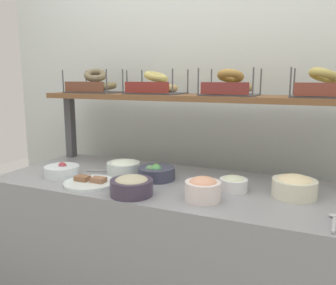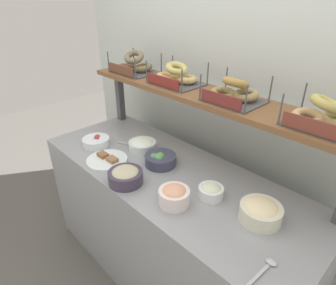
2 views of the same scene
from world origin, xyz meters
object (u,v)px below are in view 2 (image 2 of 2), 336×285
bagel_basket_everything (234,93)px  bowl_scallion_spread (211,191)px  bagel_basket_sesame (323,116)px  bowl_veggie_mix (160,159)px  serving_spoon_by_edge (265,268)px  bagel_basket_plain (176,77)px  bowl_potato_salad (261,212)px  serving_plate_white (107,160)px  bowl_beet_salad (96,142)px  bowl_tuna_salad (126,176)px  bowl_lox_spread (174,195)px  bowl_cream_cheese (142,145)px  bagel_basket_poppy (134,66)px  serving_spoon_near_plate (132,145)px

bagel_basket_everything → bowl_scallion_spread: bearing=-69.8°
bagel_basket_sesame → bowl_veggie_mix: bearing=-162.1°
bowl_scallion_spread → bagel_basket_sesame: (0.35, 0.27, 0.44)m
serving_spoon_by_edge → bagel_basket_plain: (-0.96, 0.48, 0.47)m
bowl_potato_salad → serving_plate_white: bowl_potato_salad is taller
bowl_beet_salad → bagel_basket_plain: 0.71m
bowl_tuna_salad → bowl_scallion_spread: bearing=30.5°
bowl_potato_salad → bowl_beet_salad: (-1.17, -0.16, -0.02)m
bowl_lox_spread → serving_spoon_by_edge: size_ratio=0.89×
bowl_cream_cheese → bagel_basket_everything: (0.54, 0.20, 0.44)m
bowl_veggie_mix → bagel_basket_poppy: size_ratio=0.59×
bowl_tuna_salad → bagel_basket_everything: bearing=58.5°
bowl_tuna_salad → serving_spoon_by_edge: bearing=3.1°
bowl_cream_cheese → bagel_basket_poppy: size_ratio=0.56×
serving_plate_white → bagel_basket_sesame: 1.21m
bowl_tuna_salad → bagel_basket_sesame: size_ratio=0.66×
bowl_scallion_spread → bagel_basket_everything: bearing=110.2°
bowl_cream_cheese → serving_spoon_near_plate: bearing=-168.5°
bagel_basket_everything → bowl_tuna_salad: bearing=-121.5°
bowl_cream_cheese → bowl_scallion_spread: bearing=-5.8°
bowl_veggie_mix → bagel_basket_everything: 0.59m
bowl_veggie_mix → serving_spoon_by_edge: size_ratio=1.10×
bowl_tuna_salad → bowl_potato_salad: bearing=21.9°
bowl_scallion_spread → bagel_basket_everything: size_ratio=0.46×
bowl_potato_salad → serving_spoon_by_edge: bearing=-55.2°
bagel_basket_plain → bowl_cream_cheese: bearing=-113.6°
bowl_beet_salad → bagel_basket_poppy: 0.60m
bowl_tuna_salad → serving_plate_white: size_ratio=0.76×
bowl_cream_cheese → serving_plate_white: 0.26m
serving_spoon_by_edge → bowl_veggie_mix: bearing=165.3°
bowl_beet_salad → serving_spoon_near_plate: bearing=44.3°
bowl_lox_spread → bagel_basket_everything: 0.61m
serving_plate_white → bagel_basket_poppy: 0.72m
bowl_cream_cheese → serving_plate_white: bowl_cream_cheese is taller
bowl_tuna_salad → bowl_veggie_mix: bearing=91.2°
bowl_cream_cheese → bagel_basket_plain: 0.50m
bagel_basket_poppy → bagel_basket_everything: size_ratio=1.14×
bagel_basket_poppy → serving_spoon_by_edge: bearing=-18.9°
bowl_cream_cheese → serving_spoon_by_edge: (1.06, -0.26, -0.03)m
bowl_tuna_salad → bowl_cream_cheese: 0.38m
bowl_cream_cheese → bagel_basket_poppy: 0.58m
bowl_veggie_mix → bowl_beet_salad: bearing=-162.9°
bowl_cream_cheese → bagel_basket_everything: bagel_basket_everything is taller
bowl_cream_cheese → bagel_basket_sesame: bearing=11.8°
bowl_cream_cheese → bagel_basket_sesame: bagel_basket_sesame is taller
serving_plate_white → bagel_basket_everything: size_ratio=0.90×
bagel_basket_poppy → bowl_lox_spread: bearing=-27.6°
bowl_beet_salad → bowl_potato_salad: bearing=7.7°
bagel_basket_plain → bagel_basket_sesame: bagel_basket_sesame is taller
bagel_basket_poppy → bagel_basket_plain: bearing=1.1°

